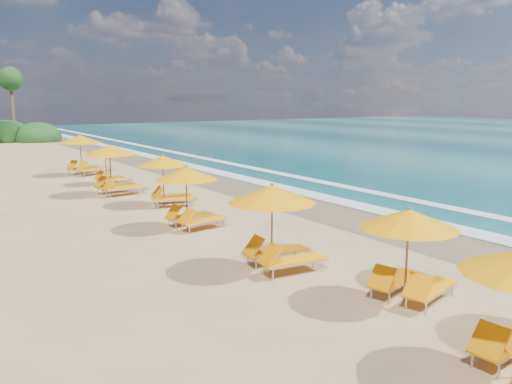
% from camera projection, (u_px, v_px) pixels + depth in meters
% --- Properties ---
extents(ground, '(160.00, 160.00, 0.00)m').
position_uv_depth(ground, '(256.00, 223.00, 19.55)').
color(ground, tan).
rests_on(ground, ground).
extents(wet_sand, '(4.00, 160.00, 0.01)m').
position_uv_depth(wet_sand, '(335.00, 211.00, 21.73)').
color(wet_sand, olive).
rests_on(wet_sand, ground).
extents(surf_foam, '(4.00, 160.00, 0.01)m').
position_uv_depth(surf_foam, '(380.00, 203.00, 23.20)').
color(surf_foam, white).
rests_on(surf_foam, ground).
extents(station_2, '(2.81, 2.71, 2.27)m').
position_uv_depth(station_2, '(411.00, 248.00, 11.83)').
color(station_2, olive).
rests_on(station_2, ground).
extents(station_3, '(2.81, 2.65, 2.44)m').
position_uv_depth(station_3, '(278.00, 221.00, 13.98)').
color(station_3, olive).
rests_on(station_3, ground).
extents(station_4, '(2.68, 2.53, 2.32)m').
position_uv_depth(station_4, '(191.00, 193.00, 18.56)').
color(station_4, olive).
rests_on(station_4, ground).
extents(station_5, '(2.88, 2.81, 2.28)m').
position_uv_depth(station_5, '(167.00, 177.00, 22.58)').
color(station_5, olive).
rests_on(station_5, ground).
extents(station_6, '(2.93, 2.77, 2.53)m').
position_uv_depth(station_6, '(114.00, 166.00, 25.08)').
color(station_6, olive).
rests_on(station_6, ground).
extents(station_7, '(2.34, 2.22, 1.99)m').
position_uv_depth(station_7, '(109.00, 164.00, 28.24)').
color(station_7, olive).
rests_on(station_7, ground).
extents(station_8, '(3.28, 3.22, 2.55)m').
position_uv_depth(station_8, '(84.00, 152.00, 31.62)').
color(station_8, olive).
rests_on(station_8, ground).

